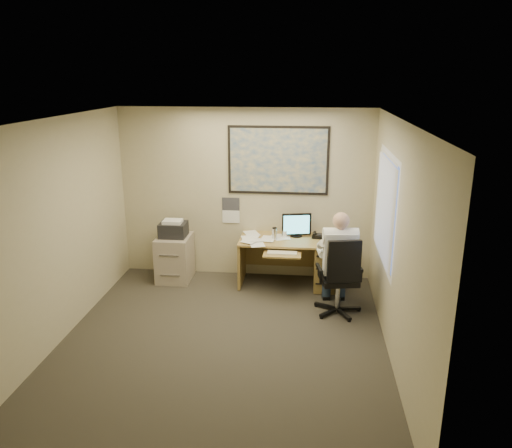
# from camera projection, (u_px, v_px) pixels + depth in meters

# --- Properties ---
(room_shell) EXTENTS (4.00, 4.50, 2.70)m
(room_shell) POSITION_uv_depth(u_px,v_px,m) (220.00, 239.00, 5.76)
(room_shell) COLOR #322E26
(room_shell) RESTS_ON ground
(desk) EXTENTS (1.60, 0.97, 1.11)m
(desk) POSITION_uv_depth(u_px,v_px,m) (313.00, 258.00, 7.72)
(desk) COLOR #A48446
(desk) RESTS_ON ground
(world_map) EXTENTS (1.56, 0.03, 1.06)m
(world_map) POSITION_uv_depth(u_px,v_px,m) (278.00, 161.00, 7.67)
(world_map) COLOR #1E4C93
(world_map) RESTS_ON room_shell
(wall_calendar) EXTENTS (0.28, 0.01, 0.42)m
(wall_calendar) POSITION_uv_depth(u_px,v_px,m) (231.00, 210.00, 7.99)
(wall_calendar) COLOR white
(wall_calendar) RESTS_ON room_shell
(window_blinds) EXTENTS (0.06, 1.40, 1.30)m
(window_blinds) POSITION_uv_depth(u_px,v_px,m) (386.00, 209.00, 6.26)
(window_blinds) COLOR beige
(window_blinds) RESTS_ON room_shell
(filing_cabinet) EXTENTS (0.52, 0.62, 1.00)m
(filing_cabinet) POSITION_uv_depth(u_px,v_px,m) (175.00, 254.00, 7.95)
(filing_cabinet) COLOR #A39583
(filing_cabinet) RESTS_ON ground
(office_chair) EXTENTS (0.78, 0.78, 1.13)m
(office_chair) POSITION_uv_depth(u_px,v_px,m) (337.00, 291.00, 6.81)
(office_chair) COLOR black
(office_chair) RESTS_ON ground
(person) EXTENTS (0.66, 0.89, 1.43)m
(person) POSITION_uv_depth(u_px,v_px,m) (339.00, 263.00, 6.78)
(person) COLOR white
(person) RESTS_ON office_chair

